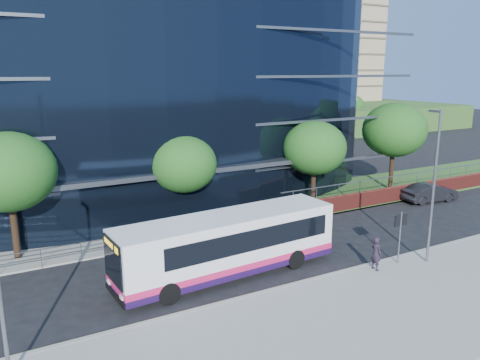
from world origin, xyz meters
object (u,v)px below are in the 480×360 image
city_bus (230,244)px  tree_far_d (394,130)px  tree_far_a (8,172)px  tree_far_b (183,164)px  tree_dist_e (277,108)px  pedestrian (376,253)px  parked_car (430,193)px  tree_dist_f (351,106)px  street_sign (400,227)px  tree_far_c (315,148)px  streetlight_east (434,183)px

city_bus → tree_far_d: bearing=19.1°
tree_far_a → city_bus: size_ratio=0.60×
tree_far_b → tree_dist_e: tree_dist_e is taller
tree_far_a → pedestrian: (15.85, -10.65, -3.84)m
tree_far_b → parked_car: tree_far_b is taller
pedestrian → tree_dist_f: bearing=-39.5°
tree_dist_e → tree_dist_f: bearing=7.1°
tree_far_a → tree_dist_e: 48.27m
street_sign → parked_car: 13.92m
tree_far_a → tree_dist_e: tree_far_a is taller
street_sign → tree_far_b: (-7.50, 11.09, 2.06)m
tree_far_a → parked_car: size_ratio=1.56×
tree_dist_f → tree_far_c: bearing=-135.0°
tree_dist_e → tree_dist_f: 16.13m
streetlight_east → city_bus: bearing=158.6°
pedestrian → tree_far_b: bearing=28.5°
tree_far_d → streetlight_east: streetlight_east is taller
tree_far_b → parked_car: size_ratio=1.35×
tree_far_d → tree_dist_e: 31.06m
tree_far_a → city_bus: (9.23, -7.34, -3.20)m
parked_car → tree_dist_e: bearing=-6.6°
tree_dist_e → city_bus: size_ratio=0.56×
tree_dist_f → street_sign: bearing=-129.2°
tree_far_a → tree_dist_f: tree_far_a is taller
tree_far_c → pedestrian: size_ratio=3.74×
tree_far_c → tree_dist_f: 46.67m
tree_far_b → tree_dist_e: bearing=48.5°
street_sign → tree_dist_f: 56.25m
streetlight_east → city_bus: size_ratio=0.68×
city_bus → parked_car: (19.86, 4.34, -0.92)m
tree_far_d → streetlight_east: bearing=-129.4°
tree_far_a → tree_dist_f: (53.00, 33.00, -0.65)m
tree_far_c → street_sign: bearing=-103.3°
tree_far_b → tree_far_c: tree_far_c is taller
streetlight_east → parked_car: bearing=39.0°
tree_far_a → tree_far_d: size_ratio=0.94×
streetlight_east → tree_far_c: bearing=84.9°
tree_far_b → tree_dist_e: size_ratio=0.93×
streetlight_east → pedestrian: streetlight_east is taller
tree_far_c → city_bus: size_ratio=0.56×
streetlight_east → pedestrian: size_ratio=4.60×
tree_far_a → pedestrian: tree_far_a is taller
tree_far_c → pedestrian: bearing=-111.3°
parked_car → city_bus: bearing=108.9°
tree_far_d → pedestrian: (-13.15, -11.65, -4.17)m
tree_dist_f → parked_car: size_ratio=1.35×
pedestrian → street_sign: bearing=-87.1°
street_sign → tree_dist_f: bearing=50.8°
tree_far_c → tree_dist_e: (17.00, 31.00, 0.00)m
tree_far_c → tree_far_b: bearing=177.1°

